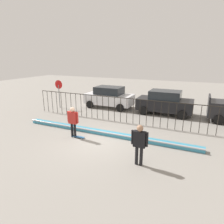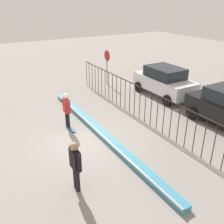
{
  "view_description": "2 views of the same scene",
  "coord_description": "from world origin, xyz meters",
  "px_view_note": "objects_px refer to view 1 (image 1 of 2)",
  "views": [
    {
      "loc": [
        4.94,
        -8.74,
        4.51
      ],
      "look_at": [
        0.16,
        1.78,
        1.22
      ],
      "focal_mm": 31.49,
      "sensor_mm": 36.0,
      "label": 1
    },
    {
      "loc": [
        9.09,
        -3.69,
        5.84
      ],
      "look_at": [
        0.78,
        1.17,
        1.43
      ],
      "focal_mm": 39.84,
      "sensor_mm": 36.0,
      "label": 2
    }
  ],
  "objects_px": {
    "skateboarder": "(73,119)",
    "stop_sign": "(59,90)",
    "camera_operator": "(139,141)",
    "skateboard": "(78,137)",
    "parked_car_black": "(165,102)",
    "parked_car_white": "(109,97)"
  },
  "relations": [
    {
      "from": "camera_operator",
      "to": "parked_car_black",
      "type": "bearing_deg",
      "value": -67.28
    },
    {
      "from": "skateboarder",
      "to": "stop_sign",
      "type": "xyz_separation_m",
      "value": [
        -5.02,
        5.05,
        0.54
      ]
    },
    {
      "from": "parked_car_white",
      "to": "parked_car_black",
      "type": "height_order",
      "value": "same"
    },
    {
      "from": "camera_operator",
      "to": "skateboard",
      "type": "bearing_deg",
      "value": 1.16
    },
    {
      "from": "skateboarder",
      "to": "stop_sign",
      "type": "bearing_deg",
      "value": 123.01
    },
    {
      "from": "skateboarder",
      "to": "skateboard",
      "type": "xyz_separation_m",
      "value": [
        0.28,
        0.02,
        -1.02
      ]
    },
    {
      "from": "skateboarder",
      "to": "parked_car_black",
      "type": "height_order",
      "value": "parked_car_black"
    },
    {
      "from": "skateboard",
      "to": "stop_sign",
      "type": "xyz_separation_m",
      "value": [
        -5.3,
        5.03,
        1.56
      ]
    },
    {
      "from": "skateboarder",
      "to": "skateboard",
      "type": "height_order",
      "value": "skateboarder"
    },
    {
      "from": "parked_car_black",
      "to": "parked_car_white",
      "type": "bearing_deg",
      "value": -178.81
    },
    {
      "from": "skateboard",
      "to": "stop_sign",
      "type": "bearing_deg",
      "value": 136.59
    },
    {
      "from": "skateboarder",
      "to": "parked_car_black",
      "type": "xyz_separation_m",
      "value": [
        3.88,
        6.99,
        -0.1
      ]
    },
    {
      "from": "camera_operator",
      "to": "stop_sign",
      "type": "height_order",
      "value": "stop_sign"
    },
    {
      "from": "skateboard",
      "to": "camera_operator",
      "type": "distance_m",
      "value": 4.36
    },
    {
      "from": "camera_operator",
      "to": "parked_car_black",
      "type": "xyz_separation_m",
      "value": [
        -0.42,
        8.33,
        -0.11
      ]
    },
    {
      "from": "skateboarder",
      "to": "camera_operator",
      "type": "bearing_deg",
      "value": -29.2
    },
    {
      "from": "skateboard",
      "to": "stop_sign",
      "type": "distance_m",
      "value": 7.47
    },
    {
      "from": "parked_car_white",
      "to": "skateboarder",
      "type": "bearing_deg",
      "value": -83.75
    },
    {
      "from": "skateboard",
      "to": "skateboarder",
      "type": "bearing_deg",
      "value": -176.49
    },
    {
      "from": "camera_operator",
      "to": "parked_car_white",
      "type": "xyz_separation_m",
      "value": [
        -5.36,
        8.4,
        -0.11
      ]
    },
    {
      "from": "skateboarder",
      "to": "camera_operator",
      "type": "height_order",
      "value": "camera_operator"
    },
    {
      "from": "parked_car_white",
      "to": "parked_car_black",
      "type": "relative_size",
      "value": 1.0
    }
  ]
}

